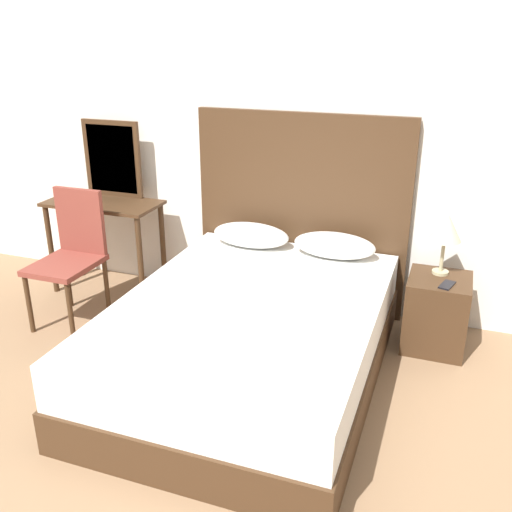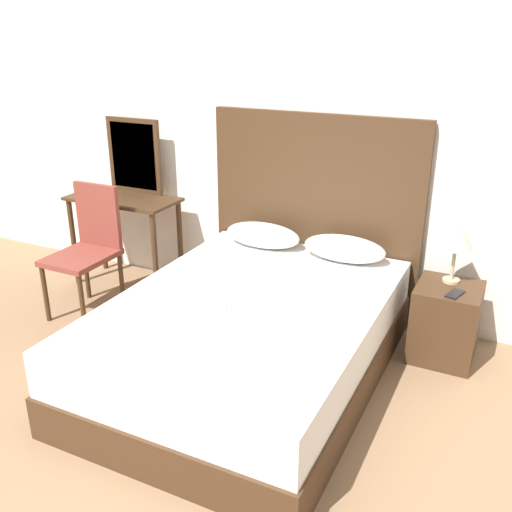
# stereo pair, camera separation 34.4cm
# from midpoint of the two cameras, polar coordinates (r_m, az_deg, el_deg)

# --- Properties ---
(wall_back) EXTENTS (10.00, 0.06, 2.70)m
(wall_back) POSITION_cam_midpoint_polar(r_m,az_deg,el_deg) (4.22, 3.90, 12.13)
(wall_back) COLOR white
(wall_back) RESTS_ON ground_plane
(bed) EXTENTS (1.54, 2.13, 0.53)m
(bed) POSITION_cam_midpoint_polar(r_m,az_deg,el_deg) (3.58, -3.37, -8.35)
(bed) COLOR #422B19
(bed) RESTS_ON ground_plane
(headboard) EXTENTS (1.62, 0.05, 1.51)m
(headboard) POSITION_cam_midpoint_polar(r_m,az_deg,el_deg) (4.31, 2.19, 4.22)
(headboard) COLOR #422B19
(headboard) RESTS_ON ground_plane
(pillow_left) EXTENTS (0.59, 0.29, 0.18)m
(pillow_left) POSITION_cam_midpoint_polar(r_m,az_deg,el_deg) (4.27, -2.82, 2.06)
(pillow_left) COLOR white
(pillow_left) RESTS_ON bed
(pillow_right) EXTENTS (0.59, 0.29, 0.18)m
(pillow_right) POSITION_cam_midpoint_polar(r_m,az_deg,el_deg) (4.08, 5.47, 1.02)
(pillow_right) COLOR white
(pillow_right) RESTS_ON bed
(phone_on_bed) EXTENTS (0.13, 0.17, 0.01)m
(phone_on_bed) POSITION_cam_midpoint_polar(r_m,az_deg,el_deg) (3.36, -6.15, -5.33)
(phone_on_bed) COLOR #B7B7BC
(phone_on_bed) RESTS_ON bed
(nightstand) EXTENTS (0.41, 0.42, 0.51)m
(nightstand) POSITION_cam_midpoint_polar(r_m,az_deg,el_deg) (4.03, 15.26, -5.56)
(nightstand) COLOR #422B19
(nightstand) RESTS_ON ground_plane
(table_lamp) EXTENTS (0.21, 0.21, 0.43)m
(table_lamp) POSITION_cam_midpoint_polar(r_m,az_deg,el_deg) (3.88, 16.10, 2.66)
(table_lamp) COLOR tan
(table_lamp) RESTS_ON nightstand
(phone_on_nightstand) EXTENTS (0.11, 0.16, 0.01)m
(phone_on_nightstand) POSITION_cam_midpoint_polar(r_m,az_deg,el_deg) (3.82, 16.16, -2.85)
(phone_on_nightstand) COLOR black
(phone_on_nightstand) RESTS_ON nightstand
(vanity_desk) EXTENTS (0.92, 0.44, 0.77)m
(vanity_desk) POSITION_cam_midpoint_polar(r_m,az_deg,el_deg) (4.80, -16.93, 3.42)
(vanity_desk) COLOR #422B19
(vanity_desk) RESTS_ON ground_plane
(vanity_mirror) EXTENTS (0.51, 0.03, 0.61)m
(vanity_mirror) POSITION_cam_midpoint_polar(r_m,az_deg,el_deg) (4.83, -16.19, 9.30)
(vanity_mirror) COLOR #422B19
(vanity_mirror) RESTS_ON vanity_desk
(chair) EXTENTS (0.41, 0.50, 0.97)m
(chair) POSITION_cam_midpoint_polar(r_m,az_deg,el_deg) (4.44, -20.06, 0.53)
(chair) COLOR brown
(chair) RESTS_ON ground_plane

